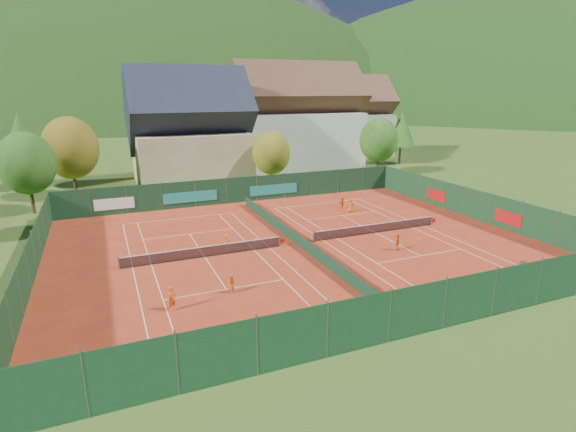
# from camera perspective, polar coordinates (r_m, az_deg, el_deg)

# --- Properties ---
(ground) EXTENTS (600.00, 600.00, 0.00)m
(ground) POSITION_cam_1_polar(r_m,az_deg,el_deg) (38.70, 1.15, -3.63)
(ground) COLOR #335219
(ground) RESTS_ON ground
(clay_pad) EXTENTS (40.00, 32.00, 0.01)m
(clay_pad) POSITION_cam_1_polar(r_m,az_deg,el_deg) (38.70, 1.15, -3.59)
(clay_pad) COLOR #A32F18
(clay_pad) RESTS_ON ground
(court_markings_left) EXTENTS (11.03, 23.83, 0.00)m
(court_markings_left) POSITION_cam_1_polar(r_m,az_deg,el_deg) (36.39, -10.50, -5.16)
(court_markings_left) COLOR white
(court_markings_left) RESTS_ON ground
(court_markings_right) EXTENTS (11.03, 23.83, 0.00)m
(court_markings_right) POSITION_cam_1_polar(r_m,az_deg,el_deg) (42.40, 11.09, -2.12)
(court_markings_right) COLOR white
(court_markings_right) RESTS_ON ground
(tennis_net_left) EXTENTS (13.30, 0.10, 1.02)m
(tennis_net_left) POSITION_cam_1_polar(r_m,az_deg,el_deg) (36.25, -10.30, -4.40)
(tennis_net_left) COLOR #59595B
(tennis_net_left) RESTS_ON ground
(tennis_net_right) EXTENTS (13.30, 0.10, 1.02)m
(tennis_net_right) POSITION_cam_1_polar(r_m,az_deg,el_deg) (42.34, 11.30, -1.45)
(tennis_net_right) COLOR #59595B
(tennis_net_right) RESTS_ON ground
(court_divider) EXTENTS (0.03, 28.80, 1.00)m
(court_divider) POSITION_cam_1_polar(r_m,az_deg,el_deg) (38.53, 1.15, -2.90)
(court_divider) COLOR #12321E
(court_divider) RESTS_ON ground
(fence_north) EXTENTS (40.00, 0.10, 3.00)m
(fence_north) POSITION_cam_1_polar(r_m,az_deg,el_deg) (52.63, -6.37, 3.26)
(fence_north) COLOR #12331D
(fence_north) RESTS_ON ground
(fence_south) EXTENTS (40.00, 0.04, 3.00)m
(fence_south) POSITION_cam_1_polar(r_m,az_deg,el_deg) (25.51, 16.17, -11.42)
(fence_south) COLOR #153A20
(fence_south) RESTS_ON ground
(fence_west) EXTENTS (0.04, 32.00, 3.00)m
(fence_west) POSITION_cam_1_polar(r_m,az_deg,el_deg) (35.61, -29.87, -5.02)
(fence_west) COLOR #153B1D
(fence_west) RESTS_ON ground
(fence_east) EXTENTS (0.09, 32.00, 3.00)m
(fence_east) POSITION_cam_1_polar(r_m,az_deg,el_deg) (49.57, 22.79, 1.32)
(fence_east) COLOR #15391D
(fence_east) RESTS_ON ground
(chalet) EXTENTS (16.20, 12.00, 16.00)m
(chalet) POSITION_cam_1_polar(r_m,az_deg,el_deg) (64.72, -12.32, 10.00)
(chalet) COLOR beige
(chalet) RESTS_ON ground
(hotel_block_a) EXTENTS (21.60, 11.00, 17.25)m
(hotel_block_a) POSITION_cam_1_polar(r_m,az_deg,el_deg) (76.06, 1.24, 11.77)
(hotel_block_a) COLOR silver
(hotel_block_a) RESTS_ON ground
(hotel_block_b) EXTENTS (17.28, 10.00, 15.50)m
(hotel_block_b) POSITION_cam_1_polar(r_m,az_deg,el_deg) (89.59, 7.48, 11.79)
(hotel_block_b) COLOR silver
(hotel_block_b) RESTS_ON ground
(tree_west_front) EXTENTS (5.72, 5.72, 8.69)m
(tree_west_front) POSITION_cam_1_polar(r_m,az_deg,el_deg) (54.33, -30.27, 5.80)
(tree_west_front) COLOR #49321A
(tree_west_front) RESTS_ON ground
(tree_west_mid) EXTENTS (6.44, 6.44, 9.78)m
(tree_west_mid) POSITION_cam_1_polar(r_m,az_deg,el_deg) (59.80, -25.90, 7.77)
(tree_west_mid) COLOR #49321A
(tree_west_mid) RESTS_ON ground
(tree_west_back) EXTENTS (5.60, 5.60, 10.00)m
(tree_west_back) POSITION_cam_1_polar(r_m,az_deg,el_deg) (68.22, -30.76, 8.54)
(tree_west_back) COLOR #452B18
(tree_west_back) RESTS_ON ground
(tree_center) EXTENTS (5.01, 5.01, 7.60)m
(tree_center) POSITION_cam_1_polar(r_m,az_deg,el_deg) (59.67, -2.14, 8.03)
(tree_center) COLOR #422517
(tree_center) RESTS_ON ground
(tree_east_front) EXTENTS (5.72, 5.72, 8.69)m
(tree_east_front) POSITION_cam_1_polar(r_m,az_deg,el_deg) (69.63, 11.44, 9.43)
(tree_east_front) COLOR #4D301B
(tree_east_front) RESTS_ON ground
(tree_east_mid) EXTENTS (5.04, 5.04, 9.00)m
(tree_east_mid) POSITION_cam_1_polar(r_m,az_deg,el_deg) (81.83, 14.22, 10.67)
(tree_east_mid) COLOR #492D1A
(tree_east_mid) RESTS_ON ground
(tree_east_back) EXTENTS (7.15, 7.15, 10.86)m
(tree_east_back) POSITION_cam_1_polar(r_m,az_deg,el_deg) (84.14, 6.47, 11.64)
(tree_east_back) COLOR #4C331B
(tree_east_back) RESTS_ON ground
(mountain_backdrop) EXTENTS (820.00, 530.00, 242.00)m
(mountain_backdrop) POSITION_cam_1_polar(r_m,az_deg,el_deg) (275.37, -13.31, 4.54)
(mountain_backdrop) COLOR black
(mountain_backdrop) RESTS_ON ground
(ball_hopper) EXTENTS (0.34, 0.34, 0.80)m
(ball_hopper) POSITION_cam_1_polar(r_m,az_deg,el_deg) (37.29, 27.69, -5.38)
(ball_hopper) COLOR slate
(ball_hopper) RESTS_ON ground
(loose_ball_0) EXTENTS (0.07, 0.07, 0.07)m
(loose_ball_0) POSITION_cam_1_polar(r_m,az_deg,el_deg) (29.42, -11.31, -10.43)
(loose_ball_0) COLOR #CCD833
(loose_ball_0) RESTS_ON ground
(loose_ball_1) EXTENTS (0.07, 0.07, 0.07)m
(loose_ball_1) POSITION_cam_1_polar(r_m,az_deg,el_deg) (35.96, 14.63, -5.65)
(loose_ball_1) COLOR #CCD833
(loose_ball_1) RESTS_ON ground
(loose_ball_2) EXTENTS (0.07, 0.07, 0.07)m
(loose_ball_2) POSITION_cam_1_polar(r_m,az_deg,el_deg) (41.14, 3.57, -2.38)
(loose_ball_2) COLOR #CCD833
(loose_ball_2) RESTS_ON ground
(loose_ball_3) EXTENTS (0.07, 0.07, 0.07)m
(loose_ball_3) POSITION_cam_1_polar(r_m,az_deg,el_deg) (47.82, -5.38, 0.22)
(loose_ball_3) COLOR #CCD833
(loose_ball_3) RESTS_ON ground
(player_left_near) EXTENTS (0.68, 0.60, 1.55)m
(player_left_near) POSITION_cam_1_polar(r_m,az_deg,el_deg) (28.25, -14.53, -10.14)
(player_left_near) COLOR orange
(player_left_near) RESTS_ON ground
(player_left_mid) EXTENTS (0.65, 0.53, 1.24)m
(player_left_mid) POSITION_cam_1_polar(r_m,az_deg,el_deg) (29.79, -7.08, -8.64)
(player_left_mid) COLOR orange
(player_left_mid) RESTS_ON ground
(player_left_far) EXTENTS (0.82, 0.56, 1.18)m
(player_left_far) POSITION_cam_1_polar(r_m,az_deg,el_deg) (38.16, -7.84, -3.10)
(player_left_far) COLOR orange
(player_left_far) RESTS_ON ground
(player_right_near) EXTENTS (0.76, 0.86, 1.40)m
(player_right_near) POSITION_cam_1_polar(r_m,az_deg,el_deg) (38.09, 13.74, -3.29)
(player_right_near) COLOR #D24812
(player_right_near) RESTS_ON ground
(player_right_far_a) EXTENTS (0.86, 0.65, 1.57)m
(player_right_far_a) POSITION_cam_1_polar(r_m,az_deg,el_deg) (48.80, 7.93, 1.37)
(player_right_far_a) COLOR orange
(player_right_far_a) RESTS_ON ground
(player_right_far_b) EXTENTS (1.25, 1.06, 1.35)m
(player_right_far_b) POSITION_cam_1_polar(r_m,az_deg,el_deg) (50.43, 6.86, 1.76)
(player_right_far_b) COLOR orange
(player_right_far_b) RESTS_ON ground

